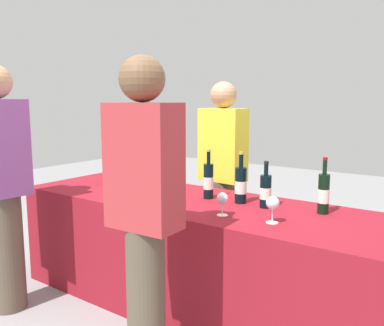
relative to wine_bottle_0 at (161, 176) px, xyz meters
The scene contains 15 objects.
ground_plane 0.93m from the wine_bottle_0, 15.46° to the right, with size 12.00×12.00×0.00m, color gray.
tasting_table 0.61m from the wine_bottle_0, 15.46° to the right, with size 2.58×0.82×0.75m, color maroon.
wine_bottle_0 is the anchor object (origin of this frame).
wine_bottle_1 0.42m from the wine_bottle_0, ahead, with size 0.07×0.07×0.34m.
wine_bottle_2 0.66m from the wine_bottle_0, ahead, with size 0.08×0.08×0.34m.
wine_bottle_3 0.84m from the wine_bottle_0, ahead, with size 0.07×0.07×0.29m.
wine_bottle_4 1.18m from the wine_bottle_0, ahead, with size 0.07×0.07×0.34m.
wine_glass_0 0.27m from the wine_bottle_0, 84.83° to the right, with size 0.07×0.07×0.15m.
wine_glass_1 0.78m from the wine_bottle_0, 23.19° to the right, with size 0.07×0.07×0.14m.
wine_glass_2 1.05m from the wine_bottle_0, 15.14° to the right, with size 0.07×0.07×0.15m.
ice_bucket 0.42m from the wine_bottle_0, behind, with size 0.22×0.22×0.20m, color silver.
server_pouring 0.55m from the wine_bottle_0, 66.14° to the left, with size 0.37×0.22×1.55m.
guest_0 1.08m from the wine_bottle_0, 126.45° to the right, with size 0.43×0.26×1.64m.
guest_1 1.06m from the wine_bottle_0, 54.47° to the right, with size 0.36×0.22×1.62m.
menu_board 1.24m from the wine_bottle_0, 132.79° to the left, with size 0.58×0.03×0.85m, color white.
Camera 1 is at (1.57, -2.19, 1.41)m, focal length 38.50 mm.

